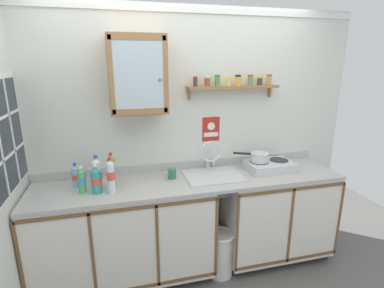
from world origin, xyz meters
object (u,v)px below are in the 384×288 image
bottle_opaque_white_3 (97,173)px  trash_bin (221,253)px  saucepan (259,157)px  bottle_juice_amber_1 (112,171)px  bottle_water_blue_4 (76,176)px  wall_cabinet (137,75)px  warning_sign (211,129)px  bottle_soda_green_0 (82,181)px  mug (172,174)px  bottle_detergent_teal_2 (96,180)px  sink (213,177)px  hot_plate_stove (270,166)px  bottle_water_clear_5 (111,176)px

bottle_opaque_white_3 → trash_bin: bottle_opaque_white_3 is taller
saucepan → bottle_opaque_white_3: 1.50m
bottle_juice_amber_1 → bottle_water_blue_4: (-0.30, 0.10, -0.05)m
wall_cabinet → warning_sign: wall_cabinet is taller
bottle_soda_green_0 → mug: (0.76, 0.12, -0.06)m
mug → wall_cabinet: bearing=167.0°
saucepan → bottle_detergent_teal_2: bottle_detergent_teal_2 is taller
sink → hot_plate_stove: (0.58, -0.01, 0.06)m
bottle_water_blue_4 → bottle_water_clear_5: 0.37m
bottle_detergent_teal_2 → saucepan: bearing=5.2°
hot_plate_stove → saucepan: bearing=167.8°
mug → wall_cabinet: 0.92m
bottle_juice_amber_1 → warning_sign: (0.96, 0.28, 0.24)m
bottle_opaque_white_3 → bottle_water_clear_5: bearing=-52.2°
hot_plate_stove → bottle_detergent_teal_2: size_ratio=1.84×
bottle_opaque_white_3 → warning_sign: bearing=13.0°
wall_cabinet → trash_bin: (0.67, -0.28, -1.63)m
sink → bottle_opaque_white_3: (-1.03, -0.01, 0.15)m
sink → bottle_soda_green_0: bearing=-175.5°
bottle_opaque_white_3 → bottle_water_blue_4: 0.19m
bottle_water_clear_5 → wall_cabinet: bearing=42.7°
bottle_juice_amber_1 → warning_sign: size_ratio=1.29×
bottle_detergent_teal_2 → wall_cabinet: (0.38, 0.21, 0.81)m
mug → trash_bin: size_ratio=0.24×
bottle_juice_amber_1 → trash_bin: size_ratio=0.70×
bottle_opaque_white_3 → trash_bin: size_ratio=0.64×
bottle_opaque_white_3 → bottle_water_blue_4: (-0.18, 0.07, -0.03)m
bottle_water_clear_5 → warning_sign: 1.07m
sink → bottle_soda_green_0: sink is taller
bottle_opaque_white_3 → wall_cabinet: size_ratio=0.44×
bottle_opaque_white_3 → mug: 0.65m
bottle_water_blue_4 → bottle_water_clear_5: bearing=-36.3°
bottle_opaque_white_3 → mug: (0.64, 0.04, -0.08)m
warning_sign → hot_plate_stove: bearing=-25.4°
bottle_soda_green_0 → warning_sign: size_ratio=0.95×
hot_plate_stove → warning_sign: warning_sign is taller
hot_plate_stove → bottle_opaque_white_3: size_ratio=1.59×
mug → trash_bin: bearing=-28.6°
saucepan → trash_bin: 0.98m
bottle_juice_amber_1 → bottle_water_clear_5: bottle_juice_amber_1 is taller
trash_bin → bottle_detergent_teal_2: bearing=176.0°
bottle_juice_amber_1 → bottle_opaque_white_3: size_ratio=1.09×
bottle_water_clear_5 → bottle_soda_green_0: bearing=164.1°
sink → wall_cabinet: size_ratio=0.83×
bottle_soda_green_0 → bottle_water_blue_4: size_ratio=1.07×
sink → wall_cabinet: bearing=172.1°
sink → hot_plate_stove: sink is taller
wall_cabinet → warning_sign: size_ratio=2.67×
hot_plate_stove → warning_sign: size_ratio=1.88×
bottle_water_clear_5 → mug: 0.57m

